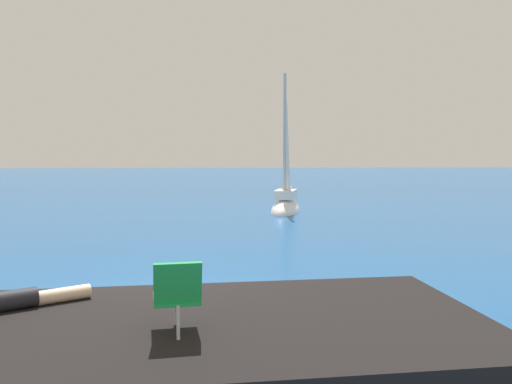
{
  "coord_description": "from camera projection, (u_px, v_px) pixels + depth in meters",
  "views": [
    {
      "loc": [
        1.11,
        -9.24,
        2.69
      ],
      "look_at": [
        2.37,
        11.01,
        1.15
      ],
      "focal_mm": 37.45,
      "sensor_mm": 36.0,
      "label": 1
    }
  ],
  "objects": [
    {
      "name": "person_sunbather",
      "position": [
        9.0,
        301.0,
        6.35
      ],
      "size": [
        1.56,
        1.06,
        0.25
      ],
      "rotation": [
        0.0,
        0.0,
        0.56
      ],
      "color": "black",
      "rests_on": "shore_ledge"
    },
    {
      "name": "shore_ledge",
      "position": [
        133.0,
        358.0,
        5.92
      ],
      "size": [
        8.29,
        4.01,
        0.8
      ],
      "primitive_type": "cube",
      "rotation": [
        0.0,
        0.0,
        0.08
      ],
      "color": "black",
      "rests_on": "ground"
    },
    {
      "name": "beach_chair",
      "position": [
        177.0,
        293.0,
        5.48
      ],
      "size": [
        0.56,
        0.66,
        0.8
      ],
      "rotation": [
        0.0,
        0.0,
        1.71
      ],
      "color": "green",
      "rests_on": "shore_ledge"
    },
    {
      "name": "boulder_seaward",
      "position": [
        382.0,
        338.0,
        7.7
      ],
      "size": [
        1.0,
        0.89,
        0.68
      ],
      "primitive_type": "cube",
      "rotation": [
        -0.19,
        -0.02,
        3.11
      ],
      "color": "black",
      "rests_on": "ground"
    },
    {
      "name": "boulder_inland",
      "position": [
        77.0,
        342.0,
        7.55
      ],
      "size": [
        1.01,
        0.81,
        0.68
      ],
      "primitive_type": "cube",
      "rotation": [
        -0.08,
        -0.17,
        3.06
      ],
      "color": "black",
      "rests_on": "ground"
    },
    {
      "name": "sailboat_near",
      "position": [
        286.0,
        204.0,
        23.69
      ],
      "size": [
        2.06,
        3.68,
        6.64
      ],
      "rotation": [
        0.0,
        0.0,
        4.45
      ],
      "color": "white",
      "rests_on": "ground"
    },
    {
      "name": "ground_plane",
      "position": [
        160.0,
        305.0,
        9.33
      ],
      "size": [
        160.0,
        160.0,
        0.0
      ],
      "primitive_type": "plane",
      "color": "navy"
    }
  ]
}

